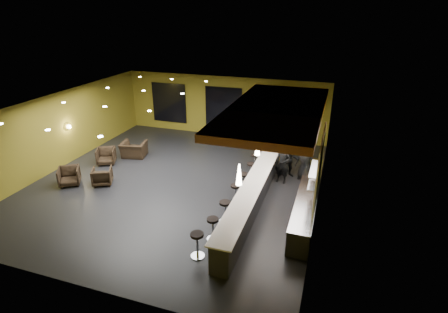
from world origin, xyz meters
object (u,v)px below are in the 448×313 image
(bar_stool_0, at_px, (197,242))
(bar_stool_3, at_px, (235,191))
(armchair_d, at_px, (134,149))
(pendant_2, at_px, (271,126))
(pendant_0, at_px, (239,174))
(pendant_1, at_px, (258,146))
(staff_b, at_px, (289,159))
(bar_stool_5, at_px, (251,169))
(prep_counter, at_px, (307,200))
(bar_stool_4, at_px, (243,180))
(armchair_c, at_px, (106,156))
(staff_a, at_px, (283,163))
(bar_stool_6, at_px, (255,160))
(staff_c, at_px, (305,161))
(bar_stool_2, at_px, (225,209))
(armchair_a, at_px, (69,176))
(bar_counter, at_px, (253,196))
(bar_stool_1, at_px, (213,226))
(column, at_px, (277,128))
(armchair_b, at_px, (102,176))

(bar_stool_0, bearing_deg, bar_stool_3, 87.09)
(armchair_d, bearing_deg, pendant_2, 169.18)
(pendant_0, height_order, pendant_1, same)
(staff_b, distance_m, bar_stool_5, 1.78)
(prep_counter, bearing_deg, bar_stool_4, 167.13)
(pendant_2, xyz_separation_m, armchair_c, (-7.81, -1.27, -1.96))
(pendant_2, bearing_deg, bar_stool_3, -104.47)
(staff_b, xyz_separation_m, bar_stool_5, (-1.57, -0.78, -0.36))
(pendant_1, bearing_deg, staff_a, 70.50)
(bar_stool_3, distance_m, bar_stool_6, 3.18)
(staff_c, relative_size, bar_stool_5, 2.30)
(pendant_0, distance_m, bar_stool_3, 2.93)
(bar_stool_3, bearing_deg, bar_stool_6, 89.72)
(prep_counter, xyz_separation_m, pendant_2, (-2.00, 2.50, 1.92))
(bar_stool_2, bearing_deg, pendant_1, 68.33)
(prep_counter, bearing_deg, pendant_0, -128.66)
(staff_c, relative_size, armchair_a, 2.02)
(pendant_2, relative_size, bar_stool_2, 0.85)
(armchair_a, bearing_deg, armchair_c, 51.98)
(bar_counter, height_order, bar_stool_1, bar_counter)
(staff_a, xyz_separation_m, bar_stool_4, (-1.39, -1.35, -0.37))
(bar_counter, xyz_separation_m, pendant_1, (0.00, 0.50, 1.85))
(staff_a, bearing_deg, column, 120.28)
(bar_stool_2, xyz_separation_m, bar_stool_6, (-0.02, 4.58, -0.03))
(bar_counter, xyz_separation_m, bar_stool_2, (-0.70, -1.26, 0.03))
(armchair_a, relative_size, bar_stool_6, 1.11)
(staff_c, height_order, bar_stool_5, staff_c)
(staff_b, xyz_separation_m, bar_stool_6, (-1.62, 0.19, -0.34))
(pendant_0, xyz_separation_m, staff_a, (0.69, 4.46, -1.45))
(staff_c, height_order, bar_stool_6, staff_c)
(pendant_1, bearing_deg, column, 90.00)
(prep_counter, height_order, armchair_a, prep_counter)
(staff_a, xyz_separation_m, bar_stool_5, (-1.37, -0.11, -0.41))
(armchair_b, bearing_deg, bar_stool_2, 141.77)
(bar_counter, height_order, pendant_2, pendant_2)
(prep_counter, relative_size, armchair_c, 6.93)
(staff_a, bearing_deg, bar_stool_1, -94.52)
(prep_counter, xyz_separation_m, bar_stool_4, (-2.69, 0.62, 0.10))
(bar_stool_4, bearing_deg, staff_a, 44.15)
(bar_counter, relative_size, armchair_b, 9.80)
(staff_a, xyz_separation_m, armchair_a, (-8.68, -3.10, -0.51))
(column, relative_size, staff_c, 2.00)
(bar_stool_4, bearing_deg, bar_stool_6, 90.74)
(bar_counter, relative_size, bar_stool_4, 9.72)
(staff_a, distance_m, armchair_b, 7.83)
(bar_stool_0, height_order, bar_stool_2, bar_stool_0)
(staff_a, distance_m, bar_stool_4, 1.97)
(pendant_1, height_order, bar_stool_3, pendant_1)
(staff_c, bearing_deg, armchair_c, -152.06)
(prep_counter, height_order, bar_stool_6, prep_counter)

